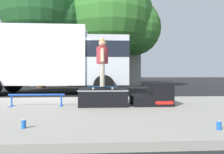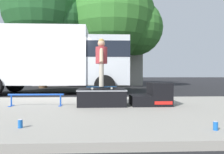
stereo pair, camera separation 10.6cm
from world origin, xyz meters
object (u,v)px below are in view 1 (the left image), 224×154
at_px(skate_box, 103,97).
at_px(street_tree_main, 45,11).
at_px(skater_kid, 102,58).
at_px(grind_rail, 37,97).
at_px(box_truck, 54,58).
at_px(soda_can, 24,124).
at_px(skateboard, 102,87).
at_px(kicker_ramp, 154,96).
at_px(soda_can_b, 219,125).
at_px(street_tree_neighbour, 115,20).

height_order(skate_box, street_tree_main, street_tree_main).
bearing_deg(skater_kid, grind_rail, -177.30).
distance_m(skate_box, skater_kid, 0.99).
bearing_deg(street_tree_main, box_truck, -71.20).
bearing_deg(skate_box, soda_can, -118.10).
bearing_deg(skater_kid, skateboard, 135.00).
distance_m(kicker_ramp, soda_can_b, 2.53).
height_order(grind_rail, soda_can_b, grind_rail).
height_order(kicker_ramp, box_truck, box_truck).
height_order(skater_kid, soda_can_b, skater_kid).
relative_size(skate_box, soda_can, 9.62).
xyz_separation_m(kicker_ramp, box_truck, (-3.55, 4.72, 1.34)).
bearing_deg(grind_rail, street_tree_main, 102.68).
distance_m(grind_rail, soda_can_b, 4.10).
xyz_separation_m(kicker_ramp, street_tree_neighbour, (-0.26, 9.96, 4.60)).
bearing_deg(street_tree_neighbour, skater_kid, -96.27).
bearing_deg(skateboard, soda_can_b, -57.71).
relative_size(soda_can, soda_can_b, 1.00).
xyz_separation_m(soda_can_b, street_tree_neighbour, (-0.53, 12.47, 4.78)).
distance_m(soda_can_b, street_tree_neighbour, 13.36).
bearing_deg(street_tree_main, skate_box, -67.90).
height_order(skate_box, soda_can, skate_box).
bearing_deg(box_truck, street_tree_main, 108.80).
relative_size(skateboard, skater_kid, 0.64).
xyz_separation_m(soda_can, soda_can_b, (2.80, -0.26, 0.00)).
relative_size(skate_box, soda_can_b, 9.62).
bearing_deg(street_tree_neighbour, skateboard, -96.27).
xyz_separation_m(grind_rail, street_tree_main, (-2.07, 9.21, 4.90)).
bearing_deg(soda_can, skate_box, 61.90).
xyz_separation_m(soda_can_b, box_truck, (-3.81, 7.23, 1.52)).
bearing_deg(skater_kid, kicker_ramp, -2.03).
bearing_deg(skate_box, street_tree_main, 112.10).
bearing_deg(skater_kid, soda_can, -117.35).
distance_m(skater_kid, street_tree_main, 10.61).
xyz_separation_m(skate_box, grind_rail, (-1.66, -0.03, 0.01)).
relative_size(skateboard, soda_can, 6.35).
bearing_deg(skater_kid, box_truck, 115.17).
height_order(grind_rail, box_truck, box_truck).
bearing_deg(box_truck, skate_box, -64.92).
xyz_separation_m(skate_box, soda_can, (-1.20, -2.25, -0.16)).
relative_size(grind_rail, box_truck, 0.20).
distance_m(skate_box, box_truck, 5.39).
distance_m(skate_box, soda_can_b, 2.98).
bearing_deg(skateboard, street_tree_main, 112.13).
bearing_deg(grind_rail, soda_can, -78.37).
bearing_deg(grind_rail, skateboard, 2.70).
height_order(grind_rail, street_tree_neighbour, street_tree_neighbour).
height_order(soda_can, box_truck, box_truck).
bearing_deg(skateboard, skater_kid, -45.00).
distance_m(skateboard, soda_can_b, 3.05).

